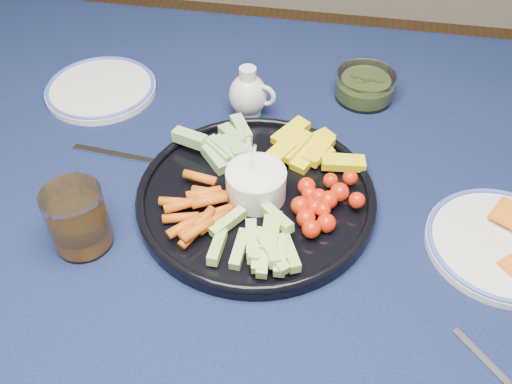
% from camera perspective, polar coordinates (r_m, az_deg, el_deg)
% --- Properties ---
extents(dining_table, '(1.67, 1.07, 0.75)m').
position_cam_1_polar(dining_table, '(0.94, -1.52, -3.55)').
color(dining_table, '#4E2B1A').
rests_on(dining_table, ground).
extents(crudite_platter, '(0.35, 0.35, 0.11)m').
position_cam_1_polar(crudite_platter, '(0.84, -0.13, -0.02)').
color(crudite_platter, black).
rests_on(crudite_platter, dining_table).
extents(creamer_pitcher, '(0.08, 0.07, 0.09)m').
position_cam_1_polar(creamer_pitcher, '(0.99, -0.75, 9.73)').
color(creamer_pitcher, silver).
rests_on(creamer_pitcher, dining_table).
extents(pickle_bowl, '(0.11, 0.11, 0.05)m').
position_cam_1_polar(pickle_bowl, '(1.06, 10.84, 10.28)').
color(pickle_bowl, silver).
rests_on(pickle_bowl, dining_table).
extents(cheese_plate, '(0.21, 0.21, 0.02)m').
position_cam_1_polar(cheese_plate, '(0.86, 23.44, -4.66)').
color(cheese_plate, silver).
rests_on(cheese_plate, dining_table).
extents(juice_tumbler, '(0.08, 0.08, 0.10)m').
position_cam_1_polar(juice_tumbler, '(0.81, -17.32, -2.86)').
color(juice_tumbler, silver).
rests_on(juice_tumbler, dining_table).
extents(fork_left, '(0.19, 0.03, 0.00)m').
position_cam_1_polar(fork_left, '(0.94, -11.78, 3.26)').
color(fork_left, silver).
rests_on(fork_left, dining_table).
extents(side_plate_extra, '(0.20, 0.20, 0.02)m').
position_cam_1_polar(side_plate_extra, '(1.10, -15.25, 9.96)').
color(side_plate_extra, silver).
rests_on(side_plate_extra, dining_table).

